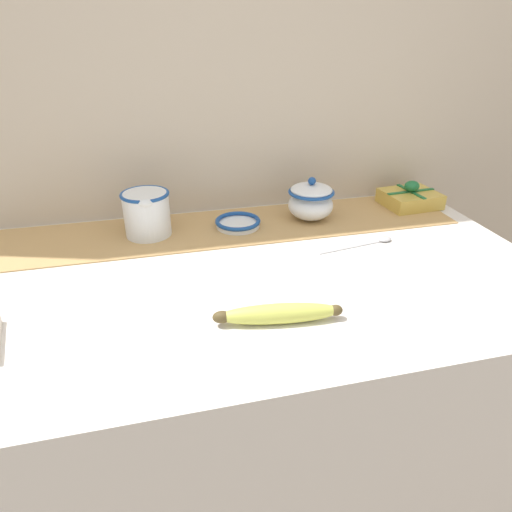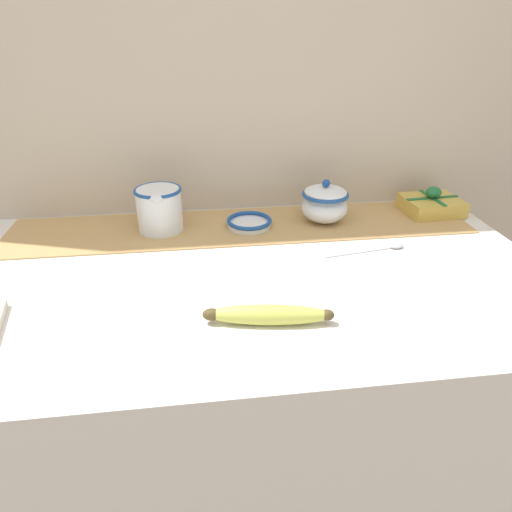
{
  "view_description": "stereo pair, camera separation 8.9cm",
  "coord_description": "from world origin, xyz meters",
  "px_view_note": "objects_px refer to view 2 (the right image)",
  "views": [
    {
      "loc": [
        -0.19,
        -0.8,
        1.36
      ],
      "look_at": [
        0.0,
        -0.03,
        0.95
      ],
      "focal_mm": 32.0,
      "sensor_mm": 36.0,
      "label": 1
    },
    {
      "loc": [
        -0.1,
        -0.82,
        1.36
      ],
      "look_at": [
        0.0,
        -0.03,
        0.95
      ],
      "focal_mm": 32.0,
      "sensor_mm": 36.0,
      "label": 2
    }
  ],
  "objects_px": {
    "small_dish": "(249,222)",
    "banana": "(268,315)",
    "gift_box": "(431,204)",
    "sugar_bowl": "(325,203)",
    "cream_pitcher": "(159,208)",
    "spoon": "(389,247)"
  },
  "relations": [
    {
      "from": "cream_pitcher",
      "to": "gift_box",
      "type": "bearing_deg",
      "value": 1.8
    },
    {
      "from": "banana",
      "to": "small_dish",
      "type": "bearing_deg",
      "value": 87.86
    },
    {
      "from": "small_dish",
      "to": "banana",
      "type": "bearing_deg",
      "value": -92.14
    },
    {
      "from": "gift_box",
      "to": "sugar_bowl",
      "type": "bearing_deg",
      "value": -175.54
    },
    {
      "from": "banana",
      "to": "gift_box",
      "type": "bearing_deg",
      "value": 40.87
    },
    {
      "from": "cream_pitcher",
      "to": "small_dish",
      "type": "xyz_separation_m",
      "value": [
        0.22,
        -0.01,
        -0.05
      ]
    },
    {
      "from": "cream_pitcher",
      "to": "spoon",
      "type": "bearing_deg",
      "value": -18.2
    },
    {
      "from": "spoon",
      "to": "sugar_bowl",
      "type": "bearing_deg",
      "value": 113.31
    },
    {
      "from": "cream_pitcher",
      "to": "gift_box",
      "type": "xyz_separation_m",
      "value": [
        0.71,
        0.02,
        -0.03
      ]
    },
    {
      "from": "sugar_bowl",
      "to": "gift_box",
      "type": "bearing_deg",
      "value": 4.46
    },
    {
      "from": "sugar_bowl",
      "to": "spoon",
      "type": "relative_size",
      "value": 0.61
    },
    {
      "from": "small_dish",
      "to": "gift_box",
      "type": "xyz_separation_m",
      "value": [
        0.49,
        0.03,
        0.01
      ]
    },
    {
      "from": "sugar_bowl",
      "to": "gift_box",
      "type": "relative_size",
      "value": 0.77
    },
    {
      "from": "cream_pitcher",
      "to": "sugar_bowl",
      "type": "relative_size",
      "value": 1.13
    },
    {
      "from": "banana",
      "to": "gift_box",
      "type": "relative_size",
      "value": 1.48
    },
    {
      "from": "small_dish",
      "to": "banana",
      "type": "xyz_separation_m",
      "value": [
        -0.02,
        -0.41,
        0.0
      ]
    },
    {
      "from": "cream_pitcher",
      "to": "spoon",
      "type": "xyz_separation_m",
      "value": [
        0.51,
        -0.17,
        -0.06
      ]
    },
    {
      "from": "banana",
      "to": "cream_pitcher",
      "type": "bearing_deg",
      "value": 115.78
    },
    {
      "from": "sugar_bowl",
      "to": "small_dish",
      "type": "bearing_deg",
      "value": -177.99
    },
    {
      "from": "cream_pitcher",
      "to": "gift_box",
      "type": "height_order",
      "value": "cream_pitcher"
    },
    {
      "from": "cream_pitcher",
      "to": "banana",
      "type": "bearing_deg",
      "value": -64.22
    },
    {
      "from": "sugar_bowl",
      "to": "gift_box",
      "type": "distance_m",
      "value": 0.3
    }
  ]
}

